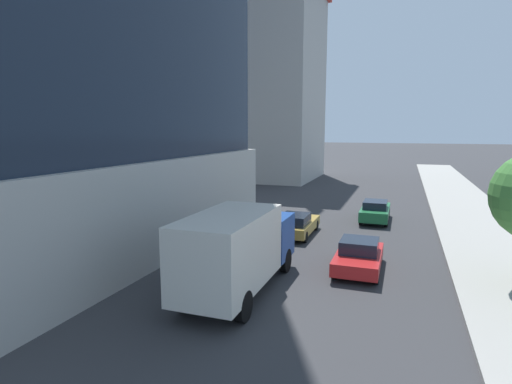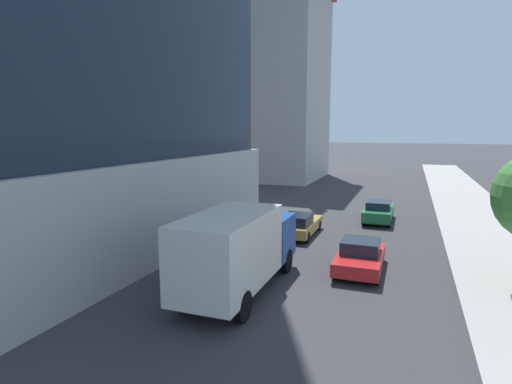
% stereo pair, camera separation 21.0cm
% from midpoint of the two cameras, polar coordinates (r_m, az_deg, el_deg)
% --- Properties ---
extents(construction_building, '(16.24, 24.92, 35.05)m').
position_cam_midpoint_polar(construction_building, '(53.99, 0.75, 17.26)').
color(construction_building, '#B2AFA8').
rests_on(construction_building, ground).
extents(car_gold, '(1.79, 4.40, 1.37)m').
position_cam_midpoint_polar(car_gold, '(24.31, 6.26, -4.51)').
color(car_gold, '#AD8938').
rests_on(car_gold, ground).
extents(car_red, '(1.90, 4.05, 1.39)m').
position_cam_midpoint_polar(car_red, '(18.90, 14.56, -8.61)').
color(car_red, red).
rests_on(car_red, ground).
extents(car_green, '(1.80, 4.46, 1.46)m').
position_cam_midpoint_polar(car_green, '(29.02, 16.82, -2.56)').
color(car_green, '#1E6638').
rests_on(car_green, ground).
extents(box_truck, '(2.41, 7.32, 3.23)m').
position_cam_midpoint_polar(box_truck, '(15.63, -2.14, -7.67)').
color(box_truck, '#1E4799').
rests_on(box_truck, ground).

